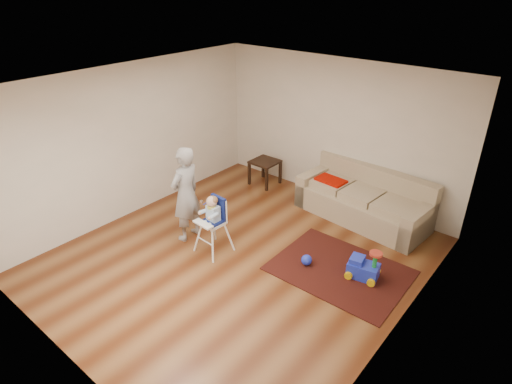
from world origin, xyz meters
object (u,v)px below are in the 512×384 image
Objects in this scene: adult at (186,194)px; side_table at (265,172)px; toy_ball at (307,260)px; ride_on_toy at (364,263)px; sofa at (363,196)px; high_chair at (213,225)px.

side_table is at bearing -177.12° from adult.
ride_on_toy is at bearing 19.49° from toy_ball.
side_table is 0.32× the size of adult.
side_table is at bearing -175.24° from sofa.
toy_ball is at bearing -38.70° from side_table.
sofa reaches higher than side_table.
toy_ball is 0.10× the size of adult.
high_chair is at bearing -113.84° from sofa.
high_chair is at bearing 84.16° from adult.
high_chair is at bearing -69.68° from side_table.
adult is at bearing -163.23° from toy_ball.
adult is at bearing -124.11° from sofa.
sofa is 2.77m from high_chair.
adult is at bearing -178.20° from high_chair.
toy_ball is 0.17× the size of high_chair.
toy_ball is at bearing -170.99° from ride_on_toy.
side_table is at bearing 114.14° from high_chair.
sofa is at bearing -0.28° from side_table.
sofa is at bearing 64.93° from high_chair.
ride_on_toy is at bearing -26.59° from side_table.
toy_ball is (-0.80, -0.28, -0.16)m from ride_on_toy.
adult reaches higher than ride_on_toy.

